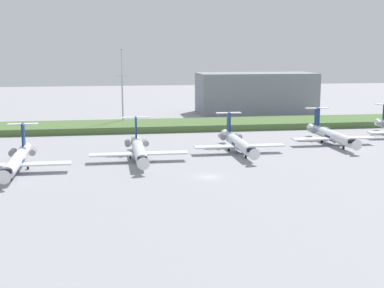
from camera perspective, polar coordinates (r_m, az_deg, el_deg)
ground_plane at (r=139.09m, az=-0.53°, el=-0.64°), size 500.00×500.00×0.00m
grass_berm at (r=177.14m, az=-2.41°, el=2.01°), size 320.00×20.00×2.06m
regional_jet_second at (r=120.25m, az=-18.11°, el=-1.62°), size 22.81×31.00×9.00m
regional_jet_third at (r=126.59m, az=-5.69°, el=-0.59°), size 22.81×31.00×9.00m
regional_jet_fourth at (r=136.26m, az=4.90°, el=0.18°), size 22.81×31.00×9.00m
regional_jet_fifth at (r=152.23m, az=14.58°, el=0.94°), size 22.81×31.00×9.00m
antenna_mast at (r=181.91m, az=-7.42°, el=5.22°), size 4.40×0.50×25.95m
distant_hangar at (r=221.72m, az=6.81°, el=5.42°), size 47.30×20.53×16.25m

